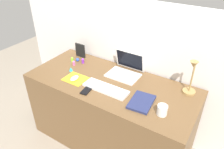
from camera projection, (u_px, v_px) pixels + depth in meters
ground_plane at (111, 138)px, 2.35m from camera, size 6.00×6.00×0.00m
back_wall at (130, 68)px, 2.25m from camera, size 2.77×0.05×1.41m
desk at (111, 113)px, 2.16m from camera, size 1.57×0.68×0.74m
laptop at (126, 69)px, 2.07m from camera, size 0.30×0.26×0.21m
keyboard at (106, 89)px, 1.86m from camera, size 0.41×0.13×0.02m
mousepad at (76, 79)px, 2.01m from camera, size 0.21×0.17×0.00m
mouse at (74, 78)px, 1.98m from camera, size 0.06×0.10×0.03m
cell_phone at (87, 90)px, 1.85m from camera, size 0.08×0.14×0.01m
desk_lamp at (191, 78)px, 1.73m from camera, size 0.11×0.15×0.33m
notebook_pad at (142, 102)px, 1.71m from camera, size 0.19×0.26×0.02m
picture_frame at (80, 50)px, 2.35m from camera, size 0.12×0.02×0.15m
coffee_mug at (162, 110)px, 1.58m from camera, size 0.08×0.08×0.08m
toy_figurine_pink at (74, 63)px, 2.22m from camera, size 0.03×0.03×0.05m
toy_figurine_cyan at (71, 69)px, 2.12m from camera, size 0.04×0.04×0.04m
toy_figurine_purple at (83, 61)px, 2.25m from camera, size 0.03×0.03×0.05m
toy_figurine_blue at (78, 60)px, 2.29m from camera, size 0.03×0.03×0.04m
toy_figurine_lime at (72, 59)px, 2.28m from camera, size 0.03×0.03×0.05m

